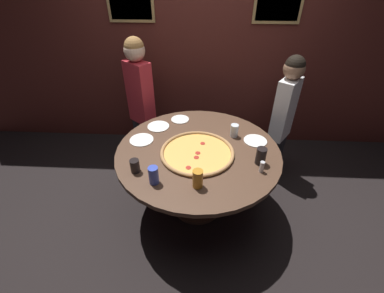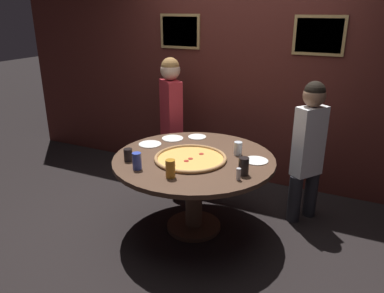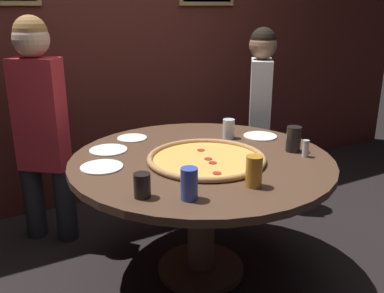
{
  "view_description": "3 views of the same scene",
  "coord_description": "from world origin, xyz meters",
  "px_view_note": "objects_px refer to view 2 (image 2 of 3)",
  "views": [
    {
      "loc": [
        0.04,
        -1.85,
        2.12
      ],
      "look_at": [
        -0.05,
        -0.01,
        0.78
      ],
      "focal_mm": 24.0,
      "sensor_mm": 36.0,
      "label": 1
    },
    {
      "loc": [
        1.35,
        -2.85,
        2.02
      ],
      "look_at": [
        0.01,
        -0.07,
        0.87
      ],
      "focal_mm": 35.0,
      "sensor_mm": 36.0,
      "label": 2
    },
    {
      "loc": [
        -1.14,
        -1.95,
        1.55
      ],
      "look_at": [
        -0.06,
        0.01,
        0.81
      ],
      "focal_mm": 40.0,
      "sensor_mm": 36.0,
      "label": 3
    }
  ],
  "objects_px": {
    "drink_cup_front_edge": "(128,155)",
    "drink_cup_far_right": "(238,148)",
    "dining_table": "(194,172)",
    "drink_cup_near_left": "(244,166)",
    "drink_cup_centre_back": "(170,169)",
    "drink_cup_near_right": "(137,161)",
    "condiment_shaker": "(239,174)",
    "white_plate_near_front": "(256,161)",
    "diner_centre_back": "(171,114)",
    "white_plate_right_side": "(173,138)",
    "giant_pizza": "(190,158)",
    "white_plate_left_side": "(197,137)",
    "diner_far_right": "(309,144)",
    "white_plate_far_back": "(150,144)"
  },
  "relations": [
    {
      "from": "dining_table",
      "to": "drink_cup_far_right",
      "type": "distance_m",
      "value": 0.46
    },
    {
      "from": "giant_pizza",
      "to": "drink_cup_near_right",
      "type": "distance_m",
      "value": 0.5
    },
    {
      "from": "diner_far_right",
      "to": "diner_centre_back",
      "type": "xyz_separation_m",
      "value": [
        -1.61,
        0.21,
        0.06
      ]
    },
    {
      "from": "drink_cup_centre_back",
      "to": "giant_pizza",
      "type": "bearing_deg",
      "value": 92.5
    },
    {
      "from": "diner_far_right",
      "to": "white_plate_far_back",
      "type": "bearing_deg",
      "value": -34.11
    },
    {
      "from": "drink_cup_front_edge",
      "to": "drink_cup_far_right",
      "type": "bearing_deg",
      "value": 33.98
    },
    {
      "from": "white_plate_right_side",
      "to": "giant_pizza",
      "type": "bearing_deg",
      "value": -46.02
    },
    {
      "from": "dining_table",
      "to": "drink_cup_near_left",
      "type": "xyz_separation_m",
      "value": [
        0.52,
        -0.16,
        0.22
      ]
    },
    {
      "from": "white_plate_near_front",
      "to": "white_plate_left_side",
      "type": "bearing_deg",
      "value": 154.02
    },
    {
      "from": "drink_cup_near_right",
      "to": "white_plate_right_side",
      "type": "distance_m",
      "value": 0.82
    },
    {
      "from": "white_plate_near_front",
      "to": "diner_far_right",
      "type": "bearing_deg",
      "value": 52.85
    },
    {
      "from": "dining_table",
      "to": "white_plate_left_side",
      "type": "bearing_deg",
      "value": 111.93
    },
    {
      "from": "drink_cup_far_right",
      "to": "white_plate_near_front",
      "type": "relative_size",
      "value": 0.57
    },
    {
      "from": "white_plate_left_side",
      "to": "diner_far_right",
      "type": "height_order",
      "value": "diner_far_right"
    },
    {
      "from": "drink_cup_front_edge",
      "to": "drink_cup_near_left",
      "type": "bearing_deg",
      "value": 8.94
    },
    {
      "from": "drink_cup_front_edge",
      "to": "drink_cup_far_right",
      "type": "distance_m",
      "value": 1.0
    },
    {
      "from": "drink_cup_far_right",
      "to": "condiment_shaker",
      "type": "distance_m",
      "value": 0.54
    },
    {
      "from": "dining_table",
      "to": "giant_pizza",
      "type": "height_order",
      "value": "giant_pizza"
    },
    {
      "from": "diner_far_right",
      "to": "condiment_shaker",
      "type": "bearing_deg",
      "value": 12.84
    },
    {
      "from": "drink_cup_near_left",
      "to": "white_plate_left_side",
      "type": "relative_size",
      "value": 0.78
    },
    {
      "from": "drink_cup_front_edge",
      "to": "white_plate_left_side",
      "type": "xyz_separation_m",
      "value": [
        0.28,
        0.85,
        -0.05
      ]
    },
    {
      "from": "white_plate_far_back",
      "to": "condiment_shaker",
      "type": "height_order",
      "value": "condiment_shaker"
    },
    {
      "from": "dining_table",
      "to": "drink_cup_near_right",
      "type": "xyz_separation_m",
      "value": [
        -0.32,
        -0.44,
        0.22
      ]
    },
    {
      "from": "drink_cup_front_edge",
      "to": "white_plate_near_front",
      "type": "height_order",
      "value": "drink_cup_front_edge"
    },
    {
      "from": "giant_pizza",
      "to": "drink_cup_near_left",
      "type": "xyz_separation_m",
      "value": [
        0.53,
        -0.1,
        0.06
      ]
    },
    {
      "from": "white_plate_right_side",
      "to": "diner_centre_back",
      "type": "xyz_separation_m",
      "value": [
        -0.28,
        0.49,
        0.11
      ]
    },
    {
      "from": "dining_table",
      "to": "white_plate_near_front",
      "type": "height_order",
      "value": "white_plate_near_front"
    },
    {
      "from": "white_plate_left_side",
      "to": "white_plate_right_side",
      "type": "bearing_deg",
      "value": -143.55
    },
    {
      "from": "white_plate_near_front",
      "to": "condiment_shaker",
      "type": "xyz_separation_m",
      "value": [
        -0.02,
        -0.43,
        0.05
      ]
    },
    {
      "from": "drink_cup_front_edge",
      "to": "drink_cup_centre_back",
      "type": "relative_size",
      "value": 0.75
    },
    {
      "from": "white_plate_right_side",
      "to": "diner_centre_back",
      "type": "bearing_deg",
      "value": 119.85
    },
    {
      "from": "drink_cup_near_right",
      "to": "white_plate_near_front",
      "type": "xyz_separation_m",
      "value": [
        0.85,
        0.6,
        -0.07
      ]
    },
    {
      "from": "drink_cup_centre_back",
      "to": "drink_cup_near_left",
      "type": "distance_m",
      "value": 0.59
    },
    {
      "from": "drink_cup_front_edge",
      "to": "white_plate_right_side",
      "type": "bearing_deg",
      "value": 84.01
    },
    {
      "from": "white_plate_near_front",
      "to": "diner_centre_back",
      "type": "height_order",
      "value": "diner_centre_back"
    },
    {
      "from": "drink_cup_centre_back",
      "to": "white_plate_near_front",
      "type": "distance_m",
      "value": 0.82
    },
    {
      "from": "white_plate_far_back",
      "to": "drink_cup_far_right",
      "type": "bearing_deg",
      "value": 7.71
    },
    {
      "from": "drink_cup_centre_back",
      "to": "drink_cup_far_right",
      "type": "xyz_separation_m",
      "value": [
        0.33,
        0.7,
        -0.01
      ]
    },
    {
      "from": "drink_cup_near_left",
      "to": "diner_far_right",
      "type": "xyz_separation_m",
      "value": [
        0.38,
        0.81,
        -0.02
      ]
    },
    {
      "from": "giant_pizza",
      "to": "condiment_shaker",
      "type": "height_order",
      "value": "condiment_shaker"
    },
    {
      "from": "drink_cup_far_right",
      "to": "drink_cup_near_left",
      "type": "xyz_separation_m",
      "value": [
        0.19,
        -0.4,
        0.01
      ]
    },
    {
      "from": "drink_cup_near_right",
      "to": "condiment_shaker",
      "type": "bearing_deg",
      "value": 11.51
    },
    {
      "from": "drink_cup_near_right",
      "to": "condiment_shaker",
      "type": "height_order",
      "value": "drink_cup_near_right"
    },
    {
      "from": "drink_cup_centre_back",
      "to": "condiment_shaker",
      "type": "relative_size",
      "value": 1.54
    },
    {
      "from": "white_plate_right_side",
      "to": "white_plate_far_back",
      "type": "xyz_separation_m",
      "value": [
        -0.12,
        -0.25,
        0.0
      ]
    },
    {
      "from": "giant_pizza",
      "to": "white_plate_left_side",
      "type": "xyz_separation_m",
      "value": [
        -0.21,
        0.58,
        -0.01
      ]
    },
    {
      "from": "drink_cup_near_right",
      "to": "white_plate_near_front",
      "type": "height_order",
      "value": "drink_cup_near_right"
    },
    {
      "from": "dining_table",
      "to": "drink_cup_front_edge",
      "type": "relative_size",
      "value": 13.16
    },
    {
      "from": "giant_pizza",
      "to": "diner_centre_back",
      "type": "height_order",
      "value": "diner_centre_back"
    },
    {
      "from": "giant_pizza",
      "to": "condiment_shaker",
      "type": "distance_m",
      "value": 0.56
    }
  ]
}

